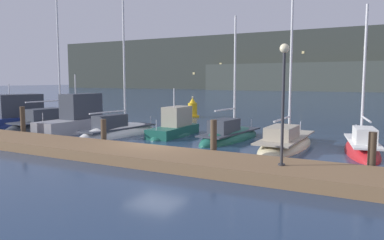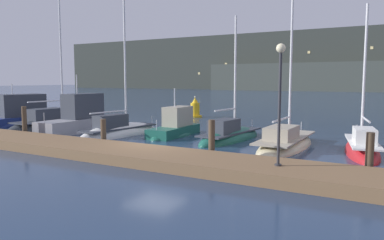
{
  "view_description": "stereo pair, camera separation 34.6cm",
  "coord_description": "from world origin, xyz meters",
  "px_view_note": "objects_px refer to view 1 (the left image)",
  "views": [
    {
      "loc": [
        9.8,
        -14.57,
        3.41
      ],
      "look_at": [
        0.0,
        3.59,
        1.2
      ],
      "focal_mm": 35.0,
      "sensor_mm": 36.0,
      "label": 1
    },
    {
      "loc": [
        10.1,
        -14.4,
        3.41
      ],
      "look_at": [
        0.0,
        3.59,
        1.2
      ],
      "focal_mm": 35.0,
      "sensor_mm": 36.0,
      "label": 2
    }
  ],
  "objects_px": {
    "motorboat_berth_3": "(77,124)",
    "sailboat_berth_6": "(230,138)",
    "motorboat_berth_5": "(174,131)",
    "sailboat_berth_4": "(119,134)",
    "sailboat_berth_2": "(53,125)",
    "dock_lamppost": "(284,85)",
    "channel_buoy": "(193,109)",
    "sailboat_berth_8": "(362,151)",
    "sailboat_berth_7": "(286,145)",
    "motorboat_berth_1": "(11,120)"
  },
  "relations": [
    {
      "from": "motorboat_berth_3",
      "to": "sailboat_berth_6",
      "type": "height_order",
      "value": "sailboat_berth_6"
    },
    {
      "from": "motorboat_berth_5",
      "to": "sailboat_berth_6",
      "type": "height_order",
      "value": "sailboat_berth_6"
    },
    {
      "from": "sailboat_berth_4",
      "to": "sailboat_berth_2",
      "type": "bearing_deg",
      "value": 170.45
    },
    {
      "from": "motorboat_berth_3",
      "to": "dock_lamppost",
      "type": "distance_m",
      "value": 15.99
    },
    {
      "from": "sailboat_berth_6",
      "to": "channel_buoy",
      "type": "relative_size",
      "value": 3.99
    },
    {
      "from": "motorboat_berth_3",
      "to": "sailboat_berth_6",
      "type": "relative_size",
      "value": 0.8
    },
    {
      "from": "sailboat_berth_4",
      "to": "dock_lamppost",
      "type": "relative_size",
      "value": 2.38
    },
    {
      "from": "motorboat_berth_5",
      "to": "sailboat_berth_4",
      "type": "bearing_deg",
      "value": -149.93
    },
    {
      "from": "motorboat_berth_3",
      "to": "channel_buoy",
      "type": "relative_size",
      "value": 3.21
    },
    {
      "from": "channel_buoy",
      "to": "sailboat_berth_8",
      "type": "bearing_deg",
      "value": -37.07
    },
    {
      "from": "motorboat_berth_5",
      "to": "sailboat_berth_7",
      "type": "relative_size",
      "value": 0.48
    },
    {
      "from": "sailboat_berth_8",
      "to": "channel_buoy",
      "type": "xyz_separation_m",
      "value": [
        -15.11,
        11.41,
        0.58
      ]
    },
    {
      "from": "motorboat_berth_1",
      "to": "sailboat_berth_4",
      "type": "height_order",
      "value": "sailboat_berth_4"
    },
    {
      "from": "motorboat_berth_1",
      "to": "sailboat_berth_7",
      "type": "xyz_separation_m",
      "value": [
        20.65,
        0.6,
        -0.26
      ]
    },
    {
      "from": "sailboat_berth_8",
      "to": "dock_lamppost",
      "type": "distance_m",
      "value": 7.21
    },
    {
      "from": "motorboat_berth_1",
      "to": "motorboat_berth_3",
      "type": "relative_size",
      "value": 1.26
    },
    {
      "from": "sailboat_berth_7",
      "to": "dock_lamppost",
      "type": "xyz_separation_m",
      "value": [
        1.39,
        -6.04,
        3.1
      ]
    },
    {
      "from": "dock_lamppost",
      "to": "sailboat_berth_4",
      "type": "bearing_deg",
      "value": 155.85
    },
    {
      "from": "sailboat_berth_4",
      "to": "channel_buoy",
      "type": "height_order",
      "value": "sailboat_berth_4"
    },
    {
      "from": "motorboat_berth_3",
      "to": "sailboat_berth_8",
      "type": "xyz_separation_m",
      "value": [
        17.05,
        1.04,
        -0.38
      ]
    },
    {
      "from": "dock_lamppost",
      "to": "sailboat_berth_7",
      "type": "bearing_deg",
      "value": 102.96
    },
    {
      "from": "sailboat_berth_4",
      "to": "sailboat_berth_7",
      "type": "bearing_deg",
      "value": 5.28
    },
    {
      "from": "sailboat_berth_8",
      "to": "sailboat_berth_4",
      "type": "bearing_deg",
      "value": -175.66
    },
    {
      "from": "sailboat_berth_8",
      "to": "dock_lamppost",
      "type": "height_order",
      "value": "sailboat_berth_8"
    },
    {
      "from": "sailboat_berth_2",
      "to": "motorboat_berth_5",
      "type": "relative_size",
      "value": 2.24
    },
    {
      "from": "dock_lamppost",
      "to": "sailboat_berth_2",
      "type": "bearing_deg",
      "value": 161.15
    },
    {
      "from": "sailboat_berth_4",
      "to": "sailboat_berth_6",
      "type": "bearing_deg",
      "value": 14.76
    },
    {
      "from": "motorboat_berth_3",
      "to": "sailboat_berth_8",
      "type": "height_order",
      "value": "sailboat_berth_8"
    },
    {
      "from": "channel_buoy",
      "to": "motorboat_berth_3",
      "type": "bearing_deg",
      "value": -98.87
    },
    {
      "from": "motorboat_berth_5",
      "to": "motorboat_berth_1",
      "type": "bearing_deg",
      "value": -174.21
    },
    {
      "from": "sailboat_berth_6",
      "to": "sailboat_berth_7",
      "type": "relative_size",
      "value": 0.79
    },
    {
      "from": "motorboat_berth_5",
      "to": "channel_buoy",
      "type": "xyz_separation_m",
      "value": [
        -4.49,
        10.74,
        0.41
      ]
    },
    {
      "from": "dock_lamppost",
      "to": "sailboat_berth_6",
      "type": "bearing_deg",
      "value": 124.99
    },
    {
      "from": "sailboat_berth_4",
      "to": "dock_lamppost",
      "type": "distance_m",
      "value": 12.89
    },
    {
      "from": "sailboat_berth_2",
      "to": "dock_lamppost",
      "type": "xyz_separation_m",
      "value": [
        18.46,
        -6.3,
        3.11
      ]
    },
    {
      "from": "sailboat_berth_8",
      "to": "motorboat_berth_1",
      "type": "bearing_deg",
      "value": -178.34
    },
    {
      "from": "sailboat_berth_6",
      "to": "sailboat_berth_8",
      "type": "xyz_separation_m",
      "value": [
        6.95,
        -0.71,
        0.02
      ]
    },
    {
      "from": "sailboat_berth_4",
      "to": "motorboat_berth_5",
      "type": "relative_size",
      "value": 2.11
    },
    {
      "from": "motorboat_berth_5",
      "to": "sailboat_berth_8",
      "type": "distance_m",
      "value": 10.64
    },
    {
      "from": "sailboat_berth_2",
      "to": "motorboat_berth_5",
      "type": "distance_m",
      "value": 10.01
    },
    {
      "from": "motorboat_berth_3",
      "to": "dock_lamppost",
      "type": "relative_size",
      "value": 1.49
    },
    {
      "from": "motorboat_berth_3",
      "to": "dock_lamppost",
      "type": "bearing_deg",
      "value": -18.92
    },
    {
      "from": "sailboat_berth_2",
      "to": "motorboat_berth_3",
      "type": "xyz_separation_m",
      "value": [
        3.56,
        -1.2,
        0.39
      ]
    },
    {
      "from": "motorboat_berth_1",
      "to": "motorboat_berth_5",
      "type": "distance_m",
      "value": 13.64
    },
    {
      "from": "sailboat_berth_2",
      "to": "motorboat_berth_5",
      "type": "height_order",
      "value": "sailboat_berth_2"
    },
    {
      "from": "sailboat_berth_6",
      "to": "motorboat_berth_1",
      "type": "bearing_deg",
      "value": -175.31
    },
    {
      "from": "sailboat_berth_6",
      "to": "channel_buoy",
      "type": "xyz_separation_m",
      "value": [
        -8.16,
        10.7,
        0.6
      ]
    },
    {
      "from": "motorboat_berth_3",
      "to": "sailboat_berth_8",
      "type": "relative_size",
      "value": 0.83
    },
    {
      "from": "motorboat_berth_1",
      "to": "motorboat_berth_5",
      "type": "height_order",
      "value": "motorboat_berth_1"
    },
    {
      "from": "motorboat_berth_1",
      "to": "sailboat_berth_7",
      "type": "relative_size",
      "value": 0.81
    }
  ]
}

